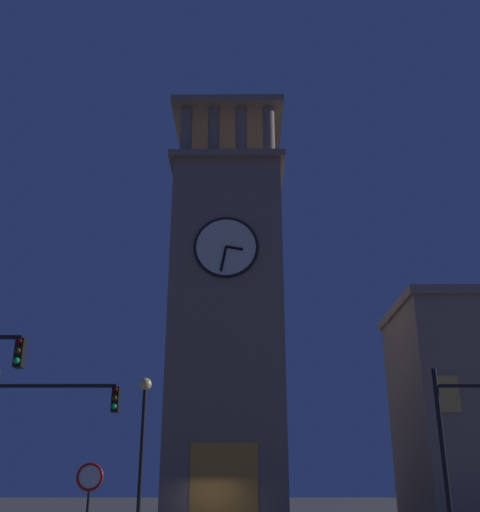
{
  "coord_description": "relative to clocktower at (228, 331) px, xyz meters",
  "views": [
    {
      "loc": [
        -1.57,
        28.21,
        2.04
      ],
      "look_at": [
        -1.27,
        -5.96,
        15.11
      ],
      "focal_mm": 42.34,
      "sensor_mm": 36.0,
      "label": 1
    }
  ],
  "objects": [
    {
      "name": "clocktower",
      "position": [
        0.0,
        0.0,
        0.0
      ],
      "size": [
        6.68,
        8.78,
        26.14
      ],
      "color": "gray",
      "rests_on": "ground_plane"
    },
    {
      "name": "traffic_signal_far",
      "position": [
        5.4,
        15.35,
        -6.83
      ],
      "size": [
        3.92,
        0.41,
        5.4
      ],
      "color": "black",
      "rests_on": "ground_plane"
    },
    {
      "name": "street_lamp",
      "position": [
        2.52,
        12.7,
        -6.57
      ],
      "size": [
        0.44,
        0.44,
        5.63
      ],
      "color": "black",
      "rests_on": "ground_plane"
    },
    {
      "name": "no_horn_sign",
      "position": [
        3.43,
        15.89,
        -8.36
      ],
      "size": [
        0.78,
        0.14,
        2.68
      ],
      "color": "black",
      "rests_on": "ground_plane"
    }
  ]
}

